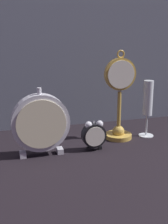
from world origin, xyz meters
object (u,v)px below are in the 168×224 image
at_px(pocket_watch_on_stand, 119,103).
at_px(mantel_clock_silver, 41,123).
at_px(alarm_clock_twin_bell, 94,134).
at_px(champagne_flute, 148,103).

height_order(pocket_watch_on_stand, mantel_clock_silver, pocket_watch_on_stand).
distance_m(pocket_watch_on_stand, mantel_clock_silver, 0.32).
xyz_separation_m(alarm_clock_twin_bell, champagne_flute, (0.24, 0.08, 0.07)).
bearing_deg(pocket_watch_on_stand, mantel_clock_silver, -164.74).
height_order(alarm_clock_twin_bell, champagne_flute, champagne_flute).
bearing_deg(pocket_watch_on_stand, alarm_clock_twin_bell, -145.37).
xyz_separation_m(alarm_clock_twin_bell, mantel_clock_silver, (-0.18, 0.00, 0.05)).
relative_size(alarm_clock_twin_bell, champagne_flute, 0.48).
relative_size(pocket_watch_on_stand, mantel_clock_silver, 1.46).
xyz_separation_m(mantel_clock_silver, champagne_flute, (0.42, 0.08, 0.02)).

